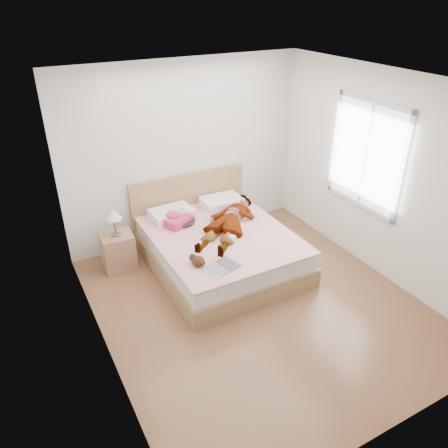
# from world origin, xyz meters

# --- Properties ---
(ground) EXTENTS (4.00, 4.00, 0.00)m
(ground) POSITION_xyz_m (0.00, 0.00, 0.00)
(ground) COLOR #4B2917
(ground) RESTS_ON ground
(woman) EXTENTS (1.59, 1.55, 0.22)m
(woman) POSITION_xyz_m (0.21, 1.09, 0.62)
(woman) COLOR silver
(woman) RESTS_ON bed
(hair) EXTENTS (0.55, 0.63, 0.08)m
(hair) POSITION_xyz_m (-0.36, 1.54, 0.55)
(hair) COLOR black
(hair) RESTS_ON bed
(phone) EXTENTS (0.10, 0.10, 0.05)m
(phone) POSITION_xyz_m (-0.29, 1.49, 0.70)
(phone) COLOR silver
(phone) RESTS_ON bed
(room_shell) EXTENTS (4.00, 4.00, 4.00)m
(room_shell) POSITION_xyz_m (1.77, 0.30, 1.50)
(room_shell) COLOR white
(room_shell) RESTS_ON ground
(bed) EXTENTS (1.80, 2.08, 1.00)m
(bed) POSITION_xyz_m (0.00, 1.04, 0.28)
(bed) COLOR olive
(bed) RESTS_ON ground
(towel) EXTENTS (0.45, 0.42, 0.19)m
(towel) POSITION_xyz_m (-0.42, 1.46, 0.59)
(towel) COLOR #D43961
(towel) RESTS_ON bed
(magazine) EXTENTS (0.47, 0.37, 0.02)m
(magazine) POSITION_xyz_m (-0.35, 0.23, 0.52)
(magazine) COLOR white
(magazine) RESTS_ON bed
(coffee_mug) EXTENTS (0.13, 0.10, 0.10)m
(coffee_mug) POSITION_xyz_m (0.02, 0.67, 0.56)
(coffee_mug) COLOR white
(coffee_mug) RESTS_ON bed
(plush_toy) EXTENTS (0.19, 0.24, 0.12)m
(plush_toy) POSITION_xyz_m (-0.59, 0.42, 0.57)
(plush_toy) COLOR black
(plush_toy) RESTS_ON bed
(nightstand) EXTENTS (0.43, 0.39, 0.90)m
(nightstand) POSITION_xyz_m (-1.23, 1.57, 0.30)
(nightstand) COLOR brown
(nightstand) RESTS_ON ground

